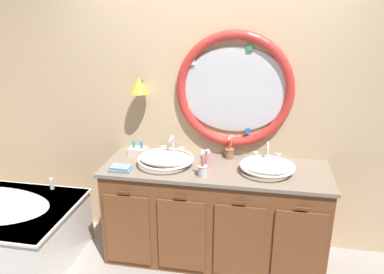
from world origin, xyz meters
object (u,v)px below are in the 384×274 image
object	(u,v)px
soap_dispenser	(208,159)
folded_hand_towel	(121,168)
toiletry_basket	(138,150)
sink_basin_right	(267,166)
sink_basin_left	(166,159)
toothbrush_holder_left	(203,169)
toothbrush_holder_right	(230,153)

from	to	relation	value
soap_dispenser	folded_hand_towel	world-z (taller)	soap_dispenser
folded_hand_towel	toiletry_basket	world-z (taller)	toiletry_basket
sink_basin_right	soap_dispenser	size ratio (longest dim) A/B	2.64
sink_basin_left	toothbrush_holder_left	xyz separation A→B (m)	(0.34, -0.16, 0.00)
sink_basin_right	toiletry_basket	world-z (taller)	toiletry_basket
sink_basin_right	toothbrush_holder_right	distance (m)	0.40
sink_basin_left	toiletry_basket	world-z (taller)	toiletry_basket
toothbrush_holder_left	sink_basin_left	bearing A→B (deg)	154.48
folded_hand_towel	toiletry_basket	distance (m)	0.38
folded_hand_towel	toiletry_basket	bearing A→B (deg)	86.74
toothbrush_holder_right	folded_hand_towel	world-z (taller)	toothbrush_holder_right
sink_basin_right	toothbrush_holder_right	bearing A→B (deg)	143.37
sink_basin_left	sink_basin_right	xyz separation A→B (m)	(0.84, 0.00, -0.00)
sink_basin_left	toiletry_basket	xyz separation A→B (m)	(-0.31, 0.20, -0.02)
sink_basin_right	toothbrush_holder_right	xyz separation A→B (m)	(-0.32, 0.24, -0.00)
toothbrush_holder_right	folded_hand_towel	bearing A→B (deg)	-153.58
toothbrush_holder_right	toiletry_basket	distance (m)	0.82
sink_basin_left	toothbrush_holder_left	world-z (taller)	toothbrush_holder_left
toothbrush_holder_right	folded_hand_towel	size ratio (longest dim) A/B	1.26
sink_basin_left	folded_hand_towel	bearing A→B (deg)	-151.50
sink_basin_left	toothbrush_holder_right	xyz separation A→B (m)	(0.51, 0.24, -0.00)
sink_basin_left	folded_hand_towel	world-z (taller)	sink_basin_left
sink_basin_left	toothbrush_holder_right	world-z (taller)	toothbrush_holder_right
sink_basin_left	toothbrush_holder_left	distance (m)	0.37
folded_hand_towel	sink_basin_right	bearing A→B (deg)	8.74
toothbrush_holder_left	toothbrush_holder_right	distance (m)	0.44
toothbrush_holder_right	toiletry_basket	bearing A→B (deg)	-177.18
sink_basin_left	soap_dispenser	distance (m)	0.36
sink_basin_right	folded_hand_towel	xyz separation A→B (m)	(-1.17, -0.18, -0.03)
sink_basin_right	toiletry_basket	distance (m)	1.16
sink_basin_right	soap_dispenser	world-z (taller)	soap_dispenser
toothbrush_holder_left	toothbrush_holder_right	world-z (taller)	toothbrush_holder_left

